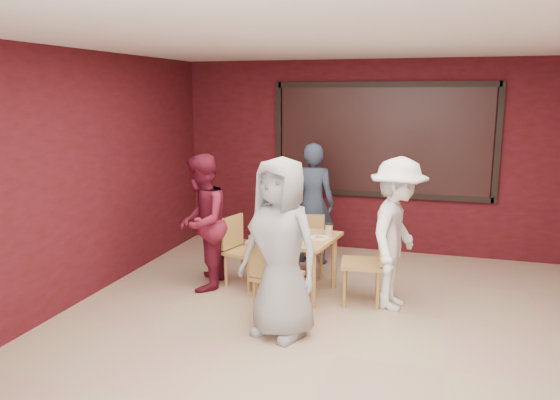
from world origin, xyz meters
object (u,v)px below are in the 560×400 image
(dining_table, at_px, (296,243))
(chair_front, at_px, (275,272))
(diner_right, at_px, (397,234))
(chair_left, at_px, (240,247))
(chair_right, at_px, (369,258))
(diner_back, at_px, (312,203))
(chair_back, at_px, (310,242))
(diner_left, at_px, (202,222))
(diner_front, at_px, (280,248))

(dining_table, bearing_deg, chair_front, -90.57)
(diner_right, bearing_deg, chair_left, 92.84)
(chair_front, bearing_deg, chair_right, 40.63)
(chair_front, xyz_separation_m, diner_back, (-0.09, 2.04, 0.32))
(chair_right, bearing_deg, diner_right, -3.99)
(chair_back, bearing_deg, diner_right, -35.01)
(chair_front, xyz_separation_m, diner_right, (1.16, 0.72, 0.31))
(dining_table, xyz_separation_m, diner_left, (-1.13, -0.13, 0.20))
(diner_front, bearing_deg, chair_left, 145.26)
(dining_table, distance_m, chair_right, 0.87)
(chair_back, relative_size, diner_right, 0.46)
(chair_left, bearing_deg, chair_right, -6.04)
(dining_table, relative_size, chair_right, 1.07)
(dining_table, xyz_separation_m, chair_back, (-0.01, 0.72, -0.18))
(chair_left, xyz_separation_m, diner_left, (-0.39, -0.23, 0.33))
(diner_front, height_order, diner_right, diner_front)
(chair_front, bearing_deg, diner_back, 92.52)
(dining_table, relative_size, chair_left, 1.16)
(diner_front, bearing_deg, dining_table, 116.89)
(diner_back, bearing_deg, diner_front, 94.14)
(dining_table, xyz_separation_m, diner_back, (-0.10, 1.23, 0.22))
(chair_back, height_order, diner_back, diner_back)
(chair_front, relative_size, diner_left, 0.56)
(chair_front, distance_m, diner_back, 2.07)
(chair_left, bearing_deg, diner_back, 60.56)
(chair_right, xyz_separation_m, diner_front, (-0.71, -1.05, 0.35))
(chair_front, height_order, diner_back, diner_back)
(chair_front, bearing_deg, dining_table, 89.43)
(diner_right, bearing_deg, diner_back, 52.05)
(diner_back, xyz_separation_m, diner_left, (-1.03, -1.36, -0.02))
(dining_table, distance_m, chair_left, 0.75)
(chair_right, relative_size, diner_front, 0.53)
(chair_left, height_order, chair_right, chair_right)
(chair_left, xyz_separation_m, diner_right, (1.89, -0.19, 0.35))
(chair_left, distance_m, chair_right, 1.60)
(chair_right, xyz_separation_m, diner_left, (-1.99, -0.06, 0.29))
(chair_front, height_order, diner_front, diner_front)
(chair_front, height_order, diner_right, diner_right)
(diner_front, height_order, diner_back, diner_front)
(dining_table, xyz_separation_m, chair_front, (-0.01, -0.81, -0.09))
(chair_back, xyz_separation_m, diner_back, (-0.09, 0.51, 0.40))
(chair_left, xyz_separation_m, chair_right, (1.60, -0.17, 0.04))
(dining_table, bearing_deg, diner_back, 94.56)
(dining_table, distance_m, diner_left, 1.15)
(diner_front, bearing_deg, chair_front, 136.14)
(chair_left, distance_m, diner_back, 1.34)
(dining_table, relative_size, chair_front, 1.08)
(chair_back, bearing_deg, diner_front, -85.19)
(chair_front, xyz_separation_m, chair_left, (-0.73, 0.91, -0.04))
(diner_front, bearing_deg, chair_back, 114.24)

